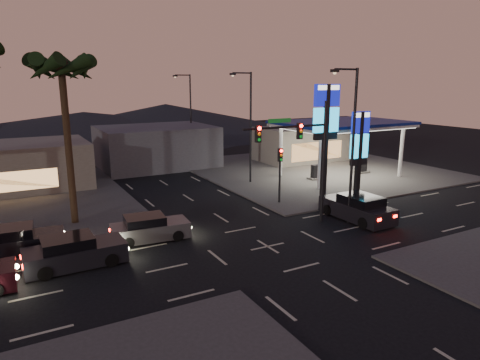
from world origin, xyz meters
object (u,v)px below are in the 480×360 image
traffic_signal_mast (303,146)px  car_lane_b_front (149,228)px  car_lane_a_front (74,252)px  pylon_sign_tall (326,120)px  pylon_sign_short (359,143)px  suv_station (358,208)px  gas_station (342,125)px  car_lane_b_mid (15,242)px

traffic_signal_mast → car_lane_b_front: traffic_signal_mast is taller
car_lane_a_front → pylon_sign_tall: bearing=9.3°
car_lane_a_front → car_lane_b_front: bearing=22.6°
pylon_sign_short → suv_station: bearing=-132.7°
gas_station → suv_station: size_ratio=2.29×
gas_station → traffic_signal_mast: size_ratio=1.53×
pylon_sign_short → car_lane_b_front: (-16.57, -0.19, -3.96)m
pylon_sign_short → car_lane_a_front: 21.49m
pylon_sign_short → car_lane_b_mid: 23.92m
car_lane_a_front → car_lane_b_front: (4.46, 1.85, -0.06)m
car_lane_b_mid → car_lane_b_front: bearing=-10.2°
pylon_sign_short → suv_station: 5.93m
traffic_signal_mast → car_lane_b_front: 10.62m
pylon_sign_tall → pylon_sign_short: 3.20m
suv_station → car_lane_b_mid: bearing=167.9°
gas_station → car_lane_b_front: bearing=-160.4°
pylon_sign_short → car_lane_b_mid: pylon_sign_short is taller
car_lane_b_mid → suv_station: size_ratio=0.94×
gas_station → car_lane_b_front: (-21.57, -7.69, -4.38)m
traffic_signal_mast → car_lane_b_mid: 17.31m
gas_station → traffic_signal_mast: 15.82m
car_lane_a_front → car_lane_b_mid: size_ratio=1.01×
pylon_sign_tall → suv_station: pylon_sign_tall is taller
traffic_signal_mast → suv_station: traffic_signal_mast is taller
traffic_signal_mast → suv_station: (4.18, -0.80, -4.41)m
car_lane_a_front → traffic_signal_mast: bearing=-1.9°
car_lane_a_front → car_lane_b_front: 4.83m
gas_station → car_lane_b_mid: 29.61m
suv_station → pylon_sign_short: bearing=47.3°
car_lane_b_mid → suv_station: suv_station is taller
car_lane_b_mid → suv_station: (20.51, -4.39, 0.08)m
car_lane_b_front → suv_station: (13.51, -3.12, 0.12)m
pylon_sign_tall → gas_station: bearing=40.9°
pylon_sign_tall → car_lane_b_mid: pylon_sign_tall is taller
pylon_sign_short → suv_station: (-3.06, -3.32, -3.84)m
suv_station → car_lane_a_front: bearing=176.0°
car_lane_b_front → suv_station: bearing=-13.0°
gas_station → pylon_sign_short: bearing=-123.7°
gas_station → suv_station: bearing=-126.7°
pylon_sign_short → car_lane_b_mid: size_ratio=1.39×
car_lane_b_front → car_lane_b_mid: (-7.01, 1.26, 0.04)m
car_lane_b_front → car_lane_b_mid: car_lane_b_mid is taller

